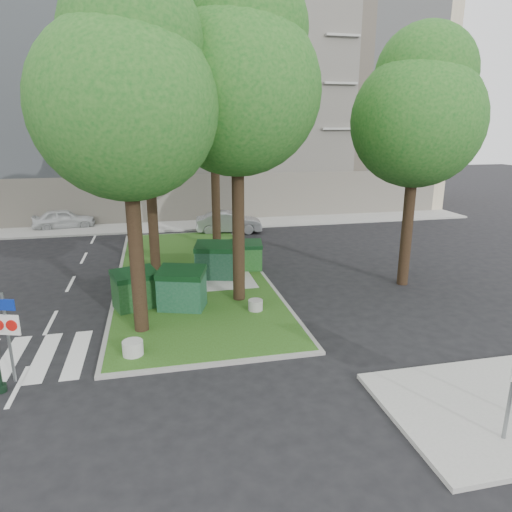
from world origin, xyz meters
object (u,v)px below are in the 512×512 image
object	(u,v)px
tree_median_near_left	(128,88)
traffic_sign_pole	(7,326)
tree_median_far	(215,84)
dumpster_a	(135,289)
bollard_mid	(167,303)
dumpster_c	(215,260)
tree_median_mid	(148,110)
dumpster_d	(246,255)
bollard_right	(255,305)
dumpster_b	(182,289)
car_white	(64,219)
bollard_left	(133,348)
litter_bin	(237,264)
car_silver	(229,222)
tree_street_right	(419,108)
tree_median_near_right	(239,74)

from	to	relation	value
tree_median_near_left	traffic_sign_pole	size ratio (longest dim) A/B	4.36
tree_median_near_left	tree_median_far	world-z (taller)	tree_median_far
dumpster_a	bollard_mid	bearing A→B (deg)	-38.49
tree_median_near_left	dumpster_c	distance (m)	8.48
bollard_mid	tree_median_mid	bearing A→B (deg)	93.02
dumpster_c	dumpster_d	size ratio (longest dim) A/B	1.25
tree_median_far	dumpster_d	size ratio (longest dim) A/B	7.88
tree_median_near_left	tree_median_mid	size ratio (longest dim) A/B	1.05
dumpster_d	bollard_right	bearing A→B (deg)	-89.90
bollard_right	tree_median_mid	bearing A→B (deg)	119.58
tree_median_far	dumpster_c	xyz separation A→B (m)	(-0.81, -4.83, -7.47)
dumpster_b	car_white	distance (m)	16.76
tree_median_far	bollard_mid	bearing A→B (deg)	-110.31
tree_median_far	bollard_left	size ratio (longest dim) A/B	20.67
litter_bin	dumpster_b	bearing A→B (deg)	-125.96
tree_median_mid	dumpster_b	xyz separation A→B (m)	(0.79, -5.00, -6.14)
dumpster_c	car_silver	world-z (taller)	dumpster_c
tree_median_far	bollard_mid	size ratio (longest dim) A/B	21.90
dumpster_c	bollard_left	distance (m)	7.15
bollard_right	bollard_left	bearing A→B (deg)	-148.99
tree_median_mid	car_silver	bearing A→B (deg)	57.69
tree_median_far	dumpster_c	bearing A→B (deg)	-99.46
tree_street_right	car_white	bearing A→B (deg)	137.42
tree_median_mid	dumpster_a	distance (m)	7.74
tree_street_right	dumpster_d	xyz separation A→B (m)	(-6.09, 3.04, -6.24)
tree_median_far	car_white	xyz separation A→B (m)	(-8.91, 7.44, -7.68)
dumpster_c	car_white	size ratio (longest dim) A/B	0.50
dumpster_b	traffic_sign_pole	distance (m)	5.94
dumpster_d	tree_median_far	bearing A→B (deg)	107.88
dumpster_c	bollard_mid	xyz separation A→B (m)	(-2.13, -3.11, -0.54)
tree_median_near_right	car_white	world-z (taller)	tree_median_near_right
tree_street_right	litter_bin	xyz separation A→B (m)	(-6.58, 2.62, -6.49)
dumpster_a	car_white	distance (m)	15.80
tree_median_mid	litter_bin	xyz separation A→B (m)	(3.42, -1.38, -6.49)
tree_median_mid	tree_median_far	bearing A→B (deg)	43.15
bollard_right	car_white	size ratio (longest dim) A/B	0.14
tree_median_far	bollard_mid	xyz separation A→B (m)	(-2.94, -7.94, -8.01)
tree_median_mid	bollard_right	xyz separation A→B (m)	(3.27, -5.76, -6.68)
bollard_right	bollard_mid	xyz separation A→B (m)	(-3.01, 0.82, 0.01)
traffic_sign_pole	car_white	bearing A→B (deg)	114.08
tree_median_near_left	car_white	world-z (taller)	tree_median_near_left
tree_median_near_right	dumpster_a	world-z (taller)	tree_median_near_right
bollard_mid	bollard_left	bearing A→B (deg)	-107.92
dumpster_a	bollard_left	size ratio (longest dim) A/B	3.05
tree_median_near_right	dumpster_c	world-z (taller)	tree_median_near_right
tree_street_right	dumpster_a	size ratio (longest dim) A/B	5.73
tree_median_near_right	bollard_mid	bearing A→B (deg)	-170.85
dumpster_b	car_silver	bearing A→B (deg)	91.61
traffic_sign_pole	litter_bin	bearing A→B (deg)	64.27
tree_median_near_right	tree_median_far	world-z (taller)	tree_median_far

